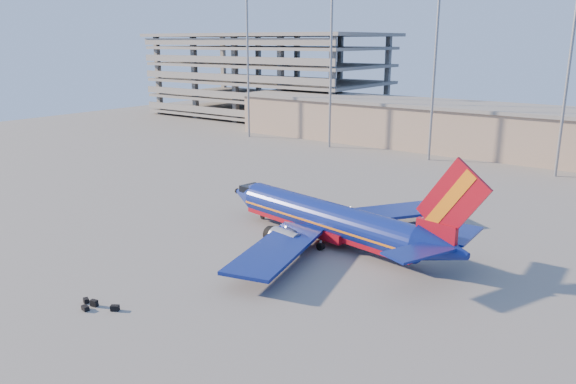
% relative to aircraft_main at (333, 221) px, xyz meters
% --- Properties ---
extents(ground, '(220.00, 220.00, 0.00)m').
position_rel_aircraft_main_xyz_m(ground, '(-3.42, -1.86, -2.29)').
color(ground, slate).
rests_on(ground, ground).
extents(terminal_building, '(122.00, 16.00, 8.50)m').
position_rel_aircraft_main_xyz_m(terminal_building, '(6.58, 56.14, 2.03)').
color(terminal_building, gray).
rests_on(terminal_building, ground).
extents(parking_garage, '(62.00, 32.00, 21.40)m').
position_rel_aircraft_main_xyz_m(parking_garage, '(-65.42, 72.19, 9.44)').
color(parking_garage, slate).
rests_on(parking_garage, ground).
extents(light_mast_row, '(101.60, 1.60, 28.65)m').
position_rel_aircraft_main_xyz_m(light_mast_row, '(1.58, 44.14, 15.27)').
color(light_mast_row, gray).
rests_on(light_mast_row, ground).
extents(aircraft_main, '(31.42, 29.98, 10.71)m').
position_rel_aircraft_main_xyz_m(aircraft_main, '(0.00, 0.00, 0.00)').
color(aircraft_main, navy).
rests_on(aircraft_main, ground).
extents(luggage_pile, '(3.55, 1.86, 0.51)m').
position_rel_aircraft_main_xyz_m(luggage_pile, '(-6.82, -22.74, -2.08)').
color(luggage_pile, black).
rests_on(luggage_pile, ground).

